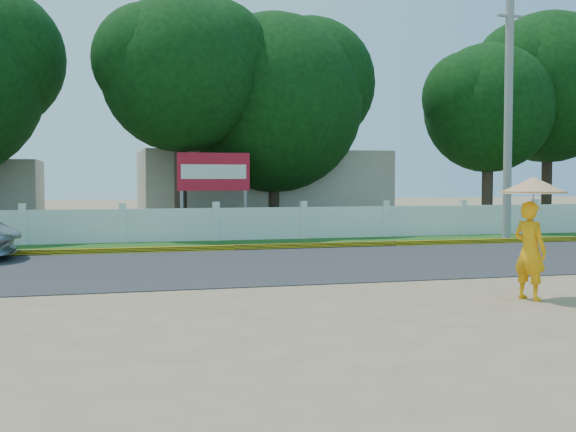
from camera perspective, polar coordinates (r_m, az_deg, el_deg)
name	(u,v)px	position (r m, az deg, el deg)	size (l,w,h in m)	color
ground	(317,294)	(13.03, 2.29, -6.16)	(120.00, 120.00, 0.00)	#9E8460
road	(261,264)	(17.34, -2.14, -3.84)	(60.00, 7.00, 0.02)	#38383A
grass_verge	(223,245)	(22.46, -5.12, -2.27)	(60.00, 3.50, 0.03)	#2D601E
curb	(234,248)	(20.79, -4.32, -2.52)	(40.00, 0.18, 0.16)	yellow
fence	(216,225)	(23.84, -5.72, -0.68)	(40.00, 0.10, 1.10)	silver
building_near	(259,189)	(31.05, -2.29, 2.12)	(10.00, 6.00, 3.20)	#B7AD99
utility_pole	(508,117)	(25.69, 17.01, 7.53)	(0.28, 0.28, 8.32)	gray
monk_with_parasol	(532,220)	(12.93, 18.69, -0.29)	(1.15, 1.15, 2.10)	orange
billboard	(214,176)	(24.90, -5.89, 3.14)	(2.50, 0.13, 2.95)	gray
tree_row	(283,95)	(27.48, -0.38, 9.51)	(39.06, 8.48, 9.12)	#473828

